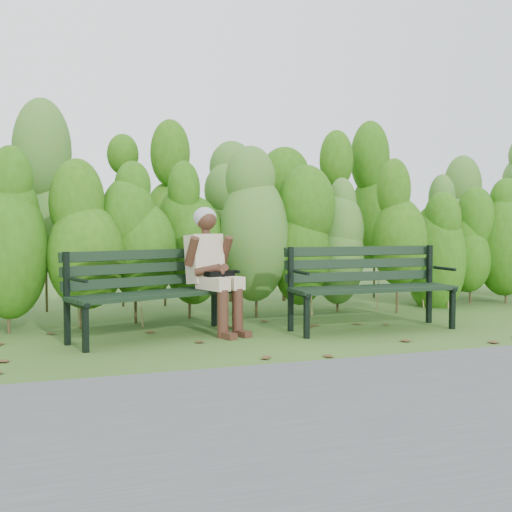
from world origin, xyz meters
name	(u,v)px	position (x,y,z in m)	size (l,w,h in m)	color
ground	(268,340)	(0.00, 0.00, 0.00)	(80.00, 80.00, 0.00)	#31511E
footpath	(398,412)	(0.00, -2.20, 0.01)	(60.00, 2.50, 0.01)	#474749
hedge_band	(216,207)	(0.00, 1.86, 1.26)	(11.04, 1.67, 2.42)	#47381E
leaf_litter	(228,344)	(-0.40, -0.07, 0.00)	(5.41, 2.17, 0.01)	#57341D
bench_left	(152,285)	(-0.97, 0.52, 0.48)	(1.71, 1.07, 0.82)	black
bench_right	(368,280)	(1.16, 0.27, 0.49)	(1.67, 0.55, 0.83)	black
seated_woman	(212,262)	(-0.38, 0.56, 0.69)	(0.57, 0.77, 1.22)	beige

